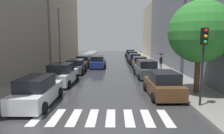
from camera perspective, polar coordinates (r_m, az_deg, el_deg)
ground_plane at (r=30.45m, az=-0.29°, el=0.77°), size 28.00×72.00×0.04m
sidewalk_left at (r=31.27m, az=-12.29°, el=0.95°), size 3.00×72.00×0.15m
sidewalk_right at (r=30.99m, az=11.81°, el=0.90°), size 3.00×72.00×0.15m
crosswalk_stripes at (r=9.93m, az=-3.07°, el=-14.57°), size 6.75×2.20×0.01m
building_right_far at (r=47.94m, az=13.63°, el=10.10°), size 6.00×12.98×11.52m
parked_car_left_nearest at (r=12.29m, az=-21.08°, el=-6.75°), size 2.04×4.64×1.71m
parked_car_left_second at (r=17.29m, az=-14.50°, el=-2.15°), size 2.22×4.45×1.82m
parked_car_left_third at (r=23.00m, az=-10.63°, el=0.19°), size 2.29×4.81×1.58m
parked_car_left_fourth at (r=28.08m, az=-8.23°, el=1.63°), size 2.18×4.28×1.58m
parked_car_right_nearest at (r=13.60m, az=14.80°, el=-5.06°), size 2.21×4.19×1.73m
parked_car_right_second at (r=20.10m, az=9.98°, el=-0.67°), size 2.22×4.63×1.78m
parked_car_right_third at (r=26.00m, az=8.08°, el=1.17°), size 2.05×4.30×1.62m
parked_car_right_fourth at (r=31.54m, az=6.64°, el=2.38°), size 2.05×4.36×1.61m
parked_car_right_fifth at (r=37.34m, az=6.05°, el=3.27°), size 2.29×4.45×1.62m
parked_car_right_sixth at (r=44.08m, az=5.32°, el=3.98°), size 2.24×4.28×1.59m
car_midroad at (r=26.84m, az=-4.17°, el=1.45°), size 2.11×4.70×1.63m
pedestrian_foreground at (r=23.90m, az=14.22°, el=2.38°), size 0.91×0.91×2.04m
street_tree_right at (r=14.45m, az=24.39°, el=9.39°), size 4.17×4.17×6.29m
traffic_light_right_corner at (r=11.63m, az=25.32°, el=4.63°), size 0.30×0.42×4.30m
lamp_post_left at (r=22.51m, az=-15.26°, el=9.04°), size 0.60×0.28×7.29m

